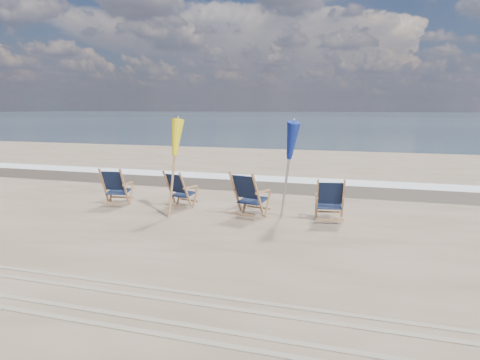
{
  "coord_description": "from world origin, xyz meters",
  "views": [
    {
      "loc": [
        3.37,
        -7.8,
        2.55
      ],
      "look_at": [
        0.0,
        2.2,
        0.9
      ],
      "focal_mm": 35.0,
      "sensor_mm": 36.0,
      "label": 1
    }
  ],
  "objects_px": {
    "beach_chair_1": "(185,191)",
    "beach_chair_2": "(258,196)",
    "umbrella_blue": "(287,143)",
    "beach_chair_0": "(124,187)",
    "beach_chair_3": "(343,201)",
    "umbrella_yellow": "(172,142)"
  },
  "relations": [
    {
      "from": "beach_chair_2",
      "to": "umbrella_blue",
      "type": "xyz_separation_m",
      "value": [
        0.6,
        0.32,
        1.2
      ]
    },
    {
      "from": "beach_chair_3",
      "to": "umbrella_yellow",
      "type": "bearing_deg",
      "value": -3.83
    },
    {
      "from": "beach_chair_2",
      "to": "beach_chair_3",
      "type": "relative_size",
      "value": 1.09
    },
    {
      "from": "beach_chair_1",
      "to": "beach_chair_2",
      "type": "distance_m",
      "value": 2.07
    },
    {
      "from": "umbrella_yellow",
      "to": "umbrella_blue",
      "type": "height_order",
      "value": "umbrella_yellow"
    },
    {
      "from": "beach_chair_0",
      "to": "beach_chair_2",
      "type": "relative_size",
      "value": 0.92
    },
    {
      "from": "beach_chair_0",
      "to": "beach_chair_3",
      "type": "height_order",
      "value": "beach_chair_0"
    },
    {
      "from": "beach_chair_2",
      "to": "umbrella_blue",
      "type": "distance_m",
      "value": 1.38
    },
    {
      "from": "beach_chair_1",
      "to": "umbrella_yellow",
      "type": "relative_size",
      "value": 0.43
    },
    {
      "from": "beach_chair_1",
      "to": "umbrella_yellow",
      "type": "bearing_deg",
      "value": 108.4
    },
    {
      "from": "beach_chair_1",
      "to": "beach_chair_3",
      "type": "xyz_separation_m",
      "value": [
        3.89,
        -0.14,
        0.02
      ]
    },
    {
      "from": "beach_chair_1",
      "to": "beach_chair_3",
      "type": "relative_size",
      "value": 0.96
    },
    {
      "from": "beach_chair_1",
      "to": "umbrella_yellow",
      "type": "height_order",
      "value": "umbrella_yellow"
    },
    {
      "from": "beach_chair_1",
      "to": "umbrella_yellow",
      "type": "xyz_separation_m",
      "value": [
        0.03,
        -0.71,
        1.27
      ]
    },
    {
      "from": "beach_chair_1",
      "to": "umbrella_blue",
      "type": "bearing_deg",
      "value": -167.2
    },
    {
      "from": "beach_chair_3",
      "to": "beach_chair_2",
      "type": "bearing_deg",
      "value": -2.85
    },
    {
      "from": "beach_chair_2",
      "to": "beach_chair_3",
      "type": "distance_m",
      "value": 1.9
    },
    {
      "from": "beach_chair_0",
      "to": "beach_chair_3",
      "type": "xyz_separation_m",
      "value": [
        5.53,
        0.03,
        -0.0
      ]
    },
    {
      "from": "beach_chair_2",
      "to": "umbrella_yellow",
      "type": "xyz_separation_m",
      "value": [
        -1.99,
        -0.26,
        1.2
      ]
    },
    {
      "from": "beach_chair_1",
      "to": "umbrella_blue",
      "type": "relative_size",
      "value": 0.43
    },
    {
      "from": "beach_chair_3",
      "to": "beach_chair_1",
      "type": "bearing_deg",
      "value": -14.3
    },
    {
      "from": "beach_chair_0",
      "to": "umbrella_blue",
      "type": "bearing_deg",
      "value": 173.17
    }
  ]
}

